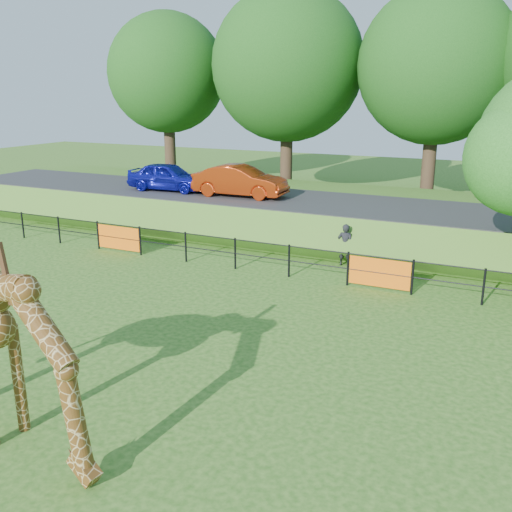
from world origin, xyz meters
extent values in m
plane|color=#255816|center=(0.00, 0.00, 0.00)|extent=(90.00, 90.00, 0.00)
cube|color=#255816|center=(0.00, 15.50, 0.65)|extent=(40.00, 9.00, 1.30)
cube|color=#2C2C2E|center=(0.00, 14.00, 1.36)|extent=(40.00, 5.00, 0.12)
imported|color=#1619B3|center=(-8.45, 13.54, 2.07)|extent=(3.92, 1.80, 1.30)
imported|color=#9D2C0B|center=(-4.68, 13.60, 2.11)|extent=(4.24, 1.64, 1.38)
imported|color=black|center=(1.28, 10.03, 0.75)|extent=(0.58, 0.41, 1.50)
cylinder|color=#322116|center=(-14.00, 22.00, 2.50)|extent=(0.70, 0.70, 5.00)
sphere|color=#144412|center=(-14.00, 22.00, 6.98)|extent=(7.20, 7.20, 7.20)
cylinder|color=#322116|center=(-6.00, 22.00, 2.50)|extent=(0.70, 0.70, 5.00)
sphere|color=#144412|center=(-6.00, 22.00, 7.31)|extent=(8.40, 8.40, 8.40)
cylinder|color=#322116|center=(2.00, 22.00, 2.50)|extent=(0.70, 0.70, 5.00)
sphere|color=#144412|center=(2.00, 22.00, 7.14)|extent=(7.80, 7.80, 7.80)
camera|label=1|loc=(6.80, -8.64, 5.91)|focal=40.00mm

